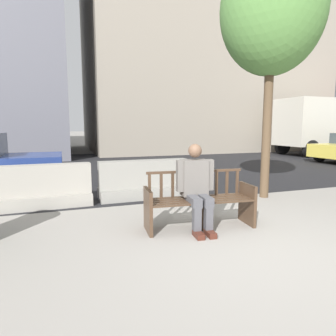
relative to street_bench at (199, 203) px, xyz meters
The scene contains 8 objects.
ground_plane 1.16m from the street_bench, 69.95° to the right, with size 200.00×200.00×0.00m, color gray.
street_asphalt 7.69m from the street_bench, 87.21° to the left, with size 120.00×12.00×0.01m, color black.
street_bench is the anchor object (origin of this frame).
seated_person 0.31m from the street_bench, 147.04° to the right, with size 0.59×0.75×1.31m.
jersey_barrier_centre 2.26m from the street_bench, 97.55° to the left, with size 2.01×0.70×0.84m.
jersey_barrier_left 3.26m from the street_bench, 139.15° to the left, with size 2.02×0.74×0.84m.
street_tree 4.42m from the street_bench, 31.22° to the left, with size 2.16×2.16×5.30m.
delivery_truck 15.24m from the street_bench, 35.64° to the left, with size 6.85×2.46×3.05m.
Camera 1 is at (-2.35, -3.12, 1.58)m, focal length 32.00 mm.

